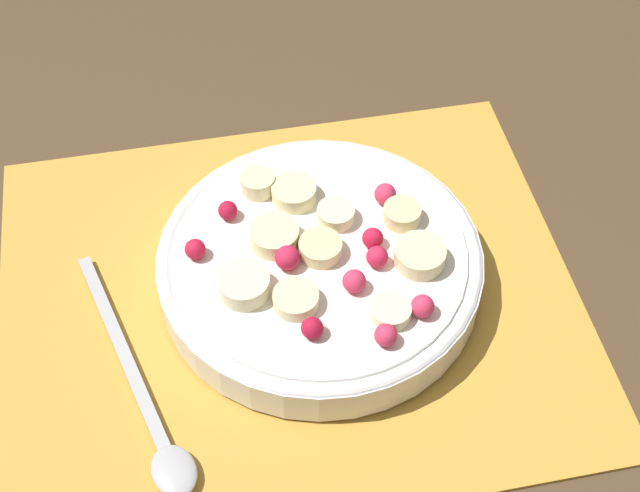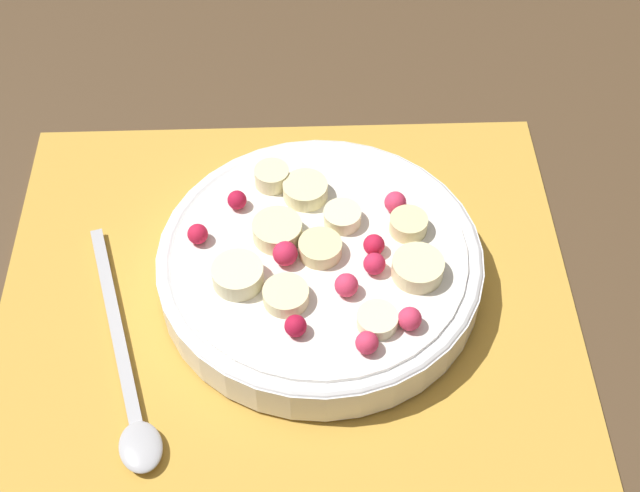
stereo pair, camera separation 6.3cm
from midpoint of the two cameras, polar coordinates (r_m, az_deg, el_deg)
The scene contains 4 objects.
ground_plane at distance 0.66m, azimuth 0.61°, elevation -3.22°, with size 3.00×3.00×0.00m, color #4C3823.
placemat at distance 0.66m, azimuth 0.61°, elevation -3.07°, with size 0.42×0.35×0.01m.
fruit_bowl at distance 0.65m, azimuth 2.79°, elevation -1.26°, with size 0.24×0.24×0.05m.
spoon at distance 0.62m, azimuth -9.25°, elevation -9.28°, with size 0.08×0.21×0.01m.
Camera 2 is at (-0.01, 0.39, 0.54)m, focal length 50.00 mm.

